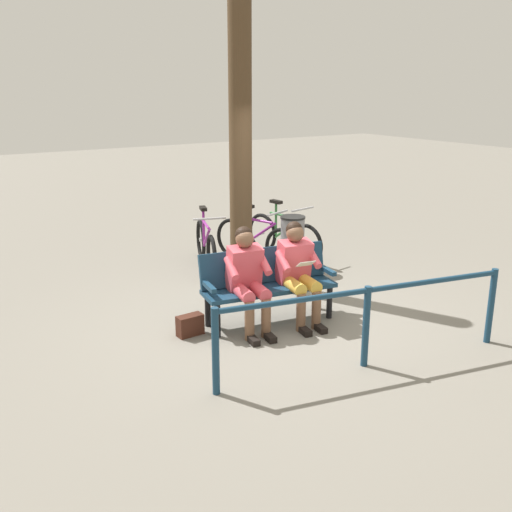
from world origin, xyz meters
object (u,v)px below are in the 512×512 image
(bicycle_orange, at_px, (284,237))
(litter_bin, at_px, (292,243))
(person_reading, at_px, (298,268))
(person_companion, at_px, (248,274))
(bicycle_blue, at_px, (206,246))
(bench, at_px, (267,280))
(tree_trunk, at_px, (240,139))
(handbag, at_px, (190,325))
(bicycle_red, at_px, (256,242))

(bicycle_orange, bearing_deg, litter_bin, -33.42)
(person_reading, bearing_deg, person_companion, -0.05)
(person_companion, height_order, bicycle_orange, person_companion)
(bicycle_blue, bearing_deg, litter_bin, 72.49)
(bench, height_order, person_reading, person_reading)
(litter_bin, bearing_deg, person_companion, 40.89)
(tree_trunk, relative_size, litter_bin, 4.81)
(litter_bin, height_order, bicycle_blue, bicycle_blue)
(bench, relative_size, handbag, 5.53)
(person_reading, xyz_separation_m, bicycle_blue, (-0.06, -2.42, -0.31))
(person_reading, bearing_deg, bench, -26.93)
(person_reading, relative_size, handbag, 4.00)
(bicycle_red, bearing_deg, tree_trunk, -66.13)
(person_reading, distance_m, handbag, 1.43)
(person_reading, bearing_deg, bicycle_blue, -81.61)
(bench, distance_m, bicycle_red, 2.30)
(person_reading, relative_size, bicycle_red, 0.74)
(bicycle_red, bearing_deg, bicycle_orange, 75.28)
(person_companion, bearing_deg, bicycle_orange, -123.79)
(person_companion, bearing_deg, bicycle_blue, -96.86)
(bench, distance_m, litter_bin, 2.00)
(handbag, bearing_deg, tree_trunk, -138.25)
(tree_trunk, bearing_deg, person_companion, 60.90)
(litter_bin, relative_size, bicycle_blue, 0.52)
(handbag, height_order, bicycle_orange, bicycle_orange)
(bicycle_blue, bearing_deg, handbag, -13.50)
(tree_trunk, distance_m, bicycle_blue, 1.84)
(person_reading, distance_m, litter_bin, 1.99)
(bench, xyz_separation_m, person_companion, (0.34, 0.11, 0.16))
(tree_trunk, relative_size, bicycle_orange, 2.44)
(bench, height_order, litter_bin, bench)
(litter_bin, distance_m, bicycle_blue, 1.32)
(litter_bin, distance_m, bicycle_red, 0.64)
(tree_trunk, bearing_deg, bicycle_blue, -77.51)
(tree_trunk, height_order, bicycle_orange, tree_trunk)
(handbag, relative_size, litter_bin, 0.36)
(bicycle_orange, bearing_deg, person_reading, -41.36)
(bench, xyz_separation_m, tree_trunk, (-0.52, -1.44, 1.52))
(bench, xyz_separation_m, bicycle_orange, (-1.68, -2.02, -0.15))
(bicycle_orange, xyz_separation_m, bicycle_blue, (1.33, -0.18, 0.00))
(bench, bearing_deg, bicycle_red, -109.97)
(handbag, xyz_separation_m, tree_trunk, (-1.51, -1.35, 1.91))
(tree_trunk, bearing_deg, person_reading, 82.12)
(tree_trunk, relative_size, bicycle_red, 2.51)
(bicycle_red, xyz_separation_m, bicycle_blue, (0.79, -0.21, 0.00))
(bicycle_blue, bearing_deg, person_companion, 2.27)
(bench, relative_size, litter_bin, 1.97)
(handbag, bearing_deg, bicycle_red, -138.26)
(handbag, height_order, bicycle_blue, bicycle_blue)
(bench, bearing_deg, tree_trunk, -100.06)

